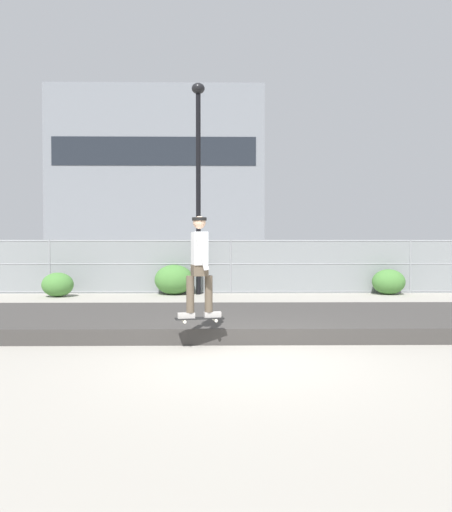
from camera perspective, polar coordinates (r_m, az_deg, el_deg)
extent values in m
plane|color=#9E998E|center=(7.43, 2.37, -12.06)|extent=(120.00, 120.00, 0.00)
cube|color=#3D3A38|center=(10.30, 1.46, -7.43)|extent=(16.11, 3.74, 0.28)
cube|color=black|center=(8.19, -3.09, -7.21)|extent=(0.82, 0.37, 0.02)
cylinder|color=silver|center=(8.33, -1.43, -7.30)|extent=(0.06, 0.04, 0.05)
cylinder|color=silver|center=(8.15, -1.16, -7.49)|extent=(0.06, 0.04, 0.05)
cylinder|color=silver|center=(8.24, -5.00, -7.40)|extent=(0.06, 0.04, 0.05)
cylinder|color=silver|center=(8.06, -4.81, -7.60)|extent=(0.06, 0.04, 0.05)
cube|color=#99999E|center=(8.24, -1.30, -7.25)|extent=(0.08, 0.15, 0.01)
cube|color=#99999E|center=(8.14, -4.90, -7.36)|extent=(0.08, 0.15, 0.01)
cube|color=#B2ADA8|center=(8.22, -1.57, -6.80)|extent=(0.30, 0.16, 0.09)
cube|color=#B2ADA8|center=(8.14, -4.62, -6.88)|extent=(0.30, 0.16, 0.09)
cylinder|color=brown|center=(8.16, -2.03, -4.40)|extent=(0.13, 0.13, 0.61)
cylinder|color=brown|center=(8.11, -4.17, -4.44)|extent=(0.13, 0.13, 0.61)
cube|color=brown|center=(8.10, -3.10, -1.66)|extent=(0.31, 0.38, 0.18)
cube|color=white|center=(8.09, -3.10, 0.89)|extent=(0.30, 0.42, 0.54)
cylinder|color=white|center=(8.33, -3.40, 0.50)|extent=(0.24, 0.14, 0.58)
cylinder|color=white|center=(7.85, -2.78, 0.43)|extent=(0.24, 0.14, 0.58)
sphere|color=tan|center=(8.10, -3.11, 3.90)|extent=(0.21, 0.21, 0.21)
cylinder|color=black|center=(8.10, -3.11, 4.31)|extent=(0.24, 0.24, 0.05)
cylinder|color=gray|center=(17.94, -19.76, -1.17)|extent=(0.06, 0.06, 1.85)
cylinder|color=gray|center=(16.97, 0.57, -1.23)|extent=(0.06, 0.06, 1.85)
cylinder|color=gray|center=(18.21, 20.57, -1.14)|extent=(0.06, 0.06, 1.85)
cylinder|color=gray|center=(16.95, 0.57, 1.76)|extent=(24.92, 0.04, 0.04)
cylinder|color=gray|center=(16.97, 0.57, -0.92)|extent=(24.92, 0.04, 0.04)
cylinder|color=gray|center=(17.03, 0.57, -4.14)|extent=(24.92, 0.04, 0.04)
cube|color=gray|center=(16.97, 0.57, -1.23)|extent=(24.92, 0.01, 1.85)
cylinder|color=black|center=(16.70, -3.23, 7.11)|extent=(0.16, 0.16, 6.73)
ellipsoid|color=black|center=(17.40, -3.24, 18.81)|extent=(0.44, 0.44, 0.36)
cube|color=#B7BABF|center=(21.10, -12.17, -1.41)|extent=(4.51, 2.09, 0.70)
cube|color=#23282D|center=(21.13, -12.70, 0.40)|extent=(2.30, 1.74, 0.64)
cylinder|color=black|center=(21.64, -8.08, -2.25)|extent=(0.65, 0.28, 0.64)
cylinder|color=black|center=(19.97, -9.02, -2.57)|extent=(0.65, 0.28, 0.64)
cylinder|color=black|center=(22.33, -14.97, -2.17)|extent=(0.65, 0.28, 0.64)
cylinder|color=black|center=(20.71, -16.43, -2.47)|extent=(0.65, 0.28, 0.64)
cube|color=black|center=(20.51, 6.80, -1.47)|extent=(4.51, 2.10, 0.70)
cube|color=#23282D|center=(20.47, 6.25, 0.40)|extent=(2.31, 1.75, 0.64)
cylinder|color=black|center=(21.51, 10.28, -2.28)|extent=(0.66, 0.28, 0.64)
cylinder|color=black|center=(19.82, 10.90, -2.61)|extent=(0.66, 0.28, 0.64)
cylinder|color=black|center=(21.34, 2.99, -2.29)|extent=(0.66, 0.28, 0.64)
cylinder|color=black|center=(19.64, 2.97, -2.62)|extent=(0.66, 0.28, 0.64)
cube|color=slate|center=(50.76, -7.30, 8.44)|extent=(19.36, 13.79, 15.71)
cube|color=#1E232B|center=(44.25, -8.35, 11.94)|extent=(17.81, 0.04, 2.50)
ellipsoid|color=#477F38|center=(16.79, -18.92, -3.16)|extent=(1.02, 0.83, 0.79)
ellipsoid|color=#477F38|center=(16.65, -6.04, -2.74)|extent=(1.31, 1.07, 1.01)
ellipsoid|color=#477F38|center=(17.49, 18.32, -2.86)|extent=(1.11, 0.90, 0.85)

